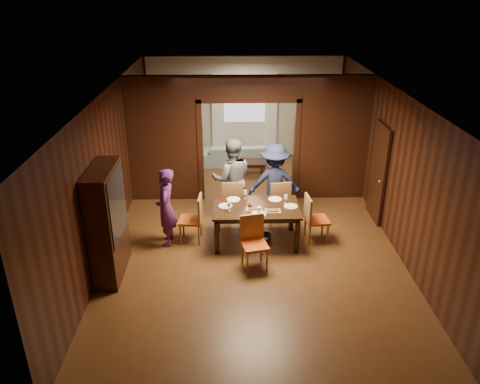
{
  "coord_description": "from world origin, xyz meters",
  "views": [
    {
      "loc": [
        -0.44,
        -8.57,
        4.78
      ],
      "look_at": [
        -0.24,
        -0.4,
        1.05
      ],
      "focal_mm": 35.0,
      "sensor_mm": 36.0,
      "label": 1
    }
  ],
  "objects_px": {
    "dining_table": "(256,224)",
    "person_purple": "(166,208)",
    "person_grey": "(232,179)",
    "chair_far_r": "(278,200)",
    "sofa": "(237,154)",
    "chair_far_l": "(233,200)",
    "chair_near": "(255,244)",
    "chair_left": "(190,219)",
    "person_navy": "(275,183)",
    "hutch": "(107,223)",
    "coffee_table": "(251,168)",
    "chair_right": "(317,219)"
  },
  "relations": [
    {
      "from": "person_navy",
      "to": "hutch",
      "type": "height_order",
      "value": "hutch"
    },
    {
      "from": "coffee_table",
      "to": "chair_far_l",
      "type": "xyz_separation_m",
      "value": [
        -0.5,
        -2.53,
        0.28
      ]
    },
    {
      "from": "dining_table",
      "to": "chair_right",
      "type": "xyz_separation_m",
      "value": [
        1.21,
        0.0,
        0.1
      ]
    },
    {
      "from": "chair_left",
      "to": "chair_far_l",
      "type": "bearing_deg",
      "value": 138.66
    },
    {
      "from": "dining_table",
      "to": "chair_right",
      "type": "relative_size",
      "value": 1.73
    },
    {
      "from": "person_navy",
      "to": "chair_right",
      "type": "distance_m",
      "value": 1.27
    },
    {
      "from": "chair_left",
      "to": "chair_far_l",
      "type": "distance_m",
      "value": 1.19
    },
    {
      "from": "person_purple",
      "to": "person_navy",
      "type": "relative_size",
      "value": 0.92
    },
    {
      "from": "sofa",
      "to": "chair_far_l",
      "type": "relative_size",
      "value": 2.06
    },
    {
      "from": "person_grey",
      "to": "chair_far_r",
      "type": "bearing_deg",
      "value": 168.59
    },
    {
      "from": "sofa",
      "to": "chair_far_r",
      "type": "height_order",
      "value": "chair_far_r"
    },
    {
      "from": "dining_table",
      "to": "chair_far_r",
      "type": "height_order",
      "value": "chair_far_r"
    },
    {
      "from": "person_navy",
      "to": "person_purple",
      "type": "bearing_deg",
      "value": 25.55
    },
    {
      "from": "sofa",
      "to": "chair_left",
      "type": "xyz_separation_m",
      "value": [
        -0.99,
        -4.25,
        0.19
      ]
    },
    {
      "from": "hutch",
      "to": "person_navy",
      "type": "bearing_deg",
      "value": 33.13
    },
    {
      "from": "person_purple",
      "to": "chair_far_r",
      "type": "height_order",
      "value": "person_purple"
    },
    {
      "from": "coffee_table",
      "to": "person_navy",
      "type": "bearing_deg",
      "value": -81.1
    },
    {
      "from": "chair_near",
      "to": "person_purple",
      "type": "bearing_deg",
      "value": 139.2
    },
    {
      "from": "person_purple",
      "to": "person_grey",
      "type": "height_order",
      "value": "person_grey"
    },
    {
      "from": "dining_table",
      "to": "hutch",
      "type": "bearing_deg",
      "value": -158.18
    },
    {
      "from": "chair_right",
      "to": "hutch",
      "type": "relative_size",
      "value": 0.48
    },
    {
      "from": "person_purple",
      "to": "chair_far_l",
      "type": "bearing_deg",
      "value": 125.75
    },
    {
      "from": "dining_table",
      "to": "chair_far_l",
      "type": "bearing_deg",
      "value": 116.2
    },
    {
      "from": "dining_table",
      "to": "coffee_table",
      "type": "xyz_separation_m",
      "value": [
        0.06,
        3.43,
        -0.18
      ]
    },
    {
      "from": "chair_left",
      "to": "person_navy",
      "type": "bearing_deg",
      "value": 120.94
    },
    {
      "from": "chair_left",
      "to": "chair_far_r",
      "type": "relative_size",
      "value": 1.0
    },
    {
      "from": "person_navy",
      "to": "coffee_table",
      "type": "height_order",
      "value": "person_navy"
    },
    {
      "from": "person_purple",
      "to": "hutch",
      "type": "height_order",
      "value": "hutch"
    },
    {
      "from": "person_purple",
      "to": "person_grey",
      "type": "bearing_deg",
      "value": 129.61
    },
    {
      "from": "dining_table",
      "to": "person_grey",
      "type": "bearing_deg",
      "value": 114.15
    },
    {
      "from": "person_purple",
      "to": "chair_far_l",
      "type": "height_order",
      "value": "person_purple"
    },
    {
      "from": "sofa",
      "to": "chair_left",
      "type": "height_order",
      "value": "chair_left"
    },
    {
      "from": "person_purple",
      "to": "chair_far_r",
      "type": "bearing_deg",
      "value": 111.76
    },
    {
      "from": "chair_far_l",
      "to": "chair_far_r",
      "type": "bearing_deg",
      "value": -179.92
    },
    {
      "from": "chair_far_r",
      "to": "chair_near",
      "type": "height_order",
      "value": "same"
    },
    {
      "from": "sofa",
      "to": "dining_table",
      "type": "relative_size",
      "value": 1.19
    },
    {
      "from": "hutch",
      "to": "dining_table",
      "type": "bearing_deg",
      "value": 21.82
    },
    {
      "from": "dining_table",
      "to": "person_navy",
      "type": "bearing_deg",
      "value": 64.77
    },
    {
      "from": "person_grey",
      "to": "chair_far_r",
      "type": "xyz_separation_m",
      "value": [
        0.98,
        -0.15,
        -0.42
      ]
    },
    {
      "from": "dining_table",
      "to": "chair_right",
      "type": "distance_m",
      "value": 1.21
    },
    {
      "from": "coffee_table",
      "to": "chair_left",
      "type": "bearing_deg",
      "value": -111.71
    },
    {
      "from": "chair_far_r",
      "to": "hutch",
      "type": "relative_size",
      "value": 0.48
    },
    {
      "from": "coffee_table",
      "to": "hutch",
      "type": "distance_m",
      "value": 5.26
    },
    {
      "from": "dining_table",
      "to": "sofa",
      "type": "bearing_deg",
      "value": 93.93
    },
    {
      "from": "person_purple",
      "to": "chair_left",
      "type": "relative_size",
      "value": 1.61
    },
    {
      "from": "chair_near",
      "to": "sofa",
      "type": "bearing_deg",
      "value": 79.66
    },
    {
      "from": "person_grey",
      "to": "chair_left",
      "type": "xyz_separation_m",
      "value": [
        -0.83,
        -0.97,
        -0.42
      ]
    },
    {
      "from": "dining_table",
      "to": "person_purple",
      "type": "bearing_deg",
      "value": -178.71
    },
    {
      "from": "hutch",
      "to": "chair_far_l",
      "type": "bearing_deg",
      "value": 41.98
    },
    {
      "from": "chair_near",
      "to": "chair_left",
      "type": "bearing_deg",
      "value": 128.23
    }
  ]
}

